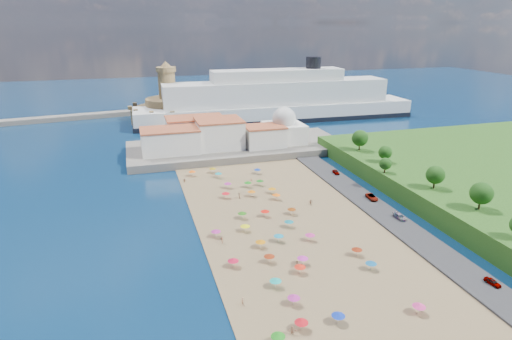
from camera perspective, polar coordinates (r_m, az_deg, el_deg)
name	(u,v)px	position (r m, az deg, el deg)	size (l,w,h in m)	color
ground	(268,230)	(112.98, 1.67, -8.02)	(700.00, 700.00, 0.00)	#071938
terrace	(237,148)	(180.60, -2.50, 3.00)	(90.00, 36.00, 3.00)	#59544C
jetty	(175,133)	(210.51, -10.69, 4.92)	(18.00, 70.00, 2.40)	#59544C
waterfront_buildings	(206,135)	(176.97, -6.70, 4.69)	(57.00, 29.00, 11.00)	silver
domed_building	(284,128)	(182.54, 3.75, 5.57)	(16.00, 16.00, 15.00)	silver
fortress	(169,110)	(238.55, -11.58, 7.86)	(40.00, 40.00, 32.40)	olive
cruise_ship	(277,102)	(238.15, 2.85, 9.02)	(155.35, 26.76, 33.84)	black
beach_parasols	(280,239)	(104.08, 3.16, -9.22)	(32.51, 115.21, 2.20)	gray
beachgoers	(267,236)	(107.86, 1.47, -8.74)	(36.68, 97.08, 1.88)	tan
parked_cars	(381,204)	(130.35, 16.37, -4.34)	(2.88, 74.49, 1.42)	gray
hillside_trees	(449,184)	(126.53, 24.37, -1.76)	(14.40, 105.01, 7.73)	#382314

